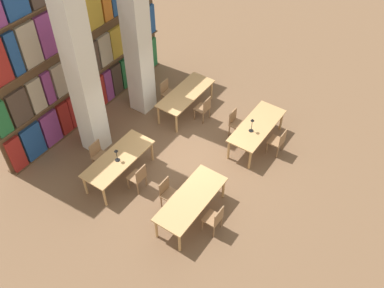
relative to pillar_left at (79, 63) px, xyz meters
name	(u,v)px	position (x,y,z in m)	size (l,w,h in m)	color
ground_plane	(189,158)	(1.12, -2.60, -3.00)	(40.00, 40.00, 0.00)	brown
bookshelf_bank	(80,39)	(1.14, 1.20, -0.31)	(6.72, 0.35, 5.50)	brown
pillar_left	(79,63)	(0.00, 0.00, 0.00)	(0.63, 0.63, 6.00)	silver
pillar_center	(135,25)	(2.24, 0.00, 0.00)	(0.63, 0.63, 6.00)	silver
reading_table_0	(191,200)	(-0.53, -3.83, -2.33)	(2.17, 0.86, 0.75)	tan
chair_0	(215,219)	(-0.55, -4.55, -2.52)	(0.42, 0.40, 0.88)	olive
chair_1	(168,193)	(-0.55, -3.12, -2.52)	(0.42, 0.40, 0.88)	olive
reading_table_1	(257,127)	(2.79, -3.91, -2.33)	(2.17, 0.86, 0.75)	tan
chair_2	(278,141)	(2.80, -4.63, -2.52)	(0.42, 0.40, 0.88)	olive
chair_3	(236,122)	(2.80, -3.20, -2.52)	(0.42, 0.40, 0.88)	olive
desk_lamp_0	(252,123)	(2.47, -3.88, -1.94)	(0.14, 0.14, 0.46)	black
reading_table_2	(118,160)	(-0.52, -1.41, -2.33)	(2.17, 0.86, 0.75)	tan
chair_4	(138,177)	(-0.57, -2.12, -2.52)	(0.42, 0.40, 0.88)	olive
chair_5	(99,155)	(-0.57, -0.69, -2.52)	(0.42, 0.40, 0.88)	olive
desk_lamp_1	(116,153)	(-0.59, -1.46, -1.98)	(0.14, 0.14, 0.41)	black
reading_table_3	(186,95)	(2.85, -1.30, -2.33)	(2.17, 0.86, 0.75)	tan
chair_6	(204,108)	(2.82, -2.01, -2.52)	(0.42, 0.40, 0.88)	olive
chair_7	(167,92)	(2.82, -0.58, -2.52)	(0.42, 0.40, 0.88)	olive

